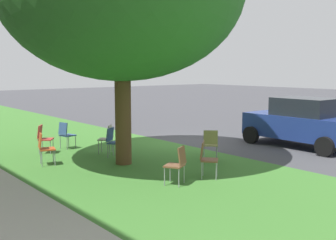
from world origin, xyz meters
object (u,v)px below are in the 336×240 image
(chair_5, at_px, (210,142))
(chair_4, at_px, (207,157))
(chair_1, at_px, (66,133))
(chair_3, at_px, (177,162))
(chair_2, at_px, (44,137))
(chair_0, at_px, (108,137))
(parked_car, at_px, (302,122))
(chair_6, at_px, (44,146))
(chair_7, at_px, (113,140))

(chair_5, bearing_deg, chair_4, 132.18)
(chair_1, bearing_deg, chair_3, -179.18)
(chair_2, height_order, chair_3, same)
(chair_0, xyz_separation_m, chair_1, (1.47, 0.69, 0.00))
(chair_2, distance_m, parked_car, 8.42)
(chair_1, distance_m, chair_6, 2.29)
(chair_3, height_order, chair_5, same)
(chair_5, distance_m, chair_6, 4.60)
(parked_car, bearing_deg, chair_3, 98.06)
(chair_1, distance_m, parked_car, 7.84)
(chair_5, distance_m, chair_7, 2.85)
(chair_0, height_order, parked_car, parked_car)
(chair_0, relative_size, chair_6, 1.00)
(chair_2, distance_m, chair_3, 5.37)
(chair_4, height_order, parked_car, parked_car)
(chair_0, xyz_separation_m, chair_7, (-0.61, 0.17, 0.00))
(chair_3, distance_m, chair_6, 4.05)
(chair_3, bearing_deg, parked_car, -81.94)
(chair_0, relative_size, chair_5, 1.00)
(chair_6, bearing_deg, chair_3, -157.66)
(chair_7, bearing_deg, chair_2, 36.19)
(chair_4, distance_m, chair_6, 4.47)
(chair_3, xyz_separation_m, chair_6, (3.75, 1.54, 0.00))
(chair_4, bearing_deg, parked_car, -80.73)
(chair_1, height_order, parked_car, parked_car)
(chair_7, height_order, parked_car, parked_car)
(chair_7, bearing_deg, chair_4, -171.83)
(chair_3, relative_size, chair_4, 1.00)
(chair_5, bearing_deg, chair_1, 30.32)
(chair_0, relative_size, chair_4, 1.00)
(chair_1, bearing_deg, chair_2, 104.42)
(chair_2, relative_size, chair_7, 1.00)
(chair_5, distance_m, parked_car, 3.91)
(chair_1, height_order, chair_5, same)
(chair_0, height_order, chair_6, same)
(chair_2, xyz_separation_m, chair_5, (-3.97, -3.29, 0.00))
(chair_6, height_order, chair_7, same)
(chair_0, bearing_deg, chair_5, -147.00)
(chair_4, bearing_deg, chair_6, 33.53)
(chair_2, relative_size, chair_5, 1.00)
(chair_3, distance_m, parked_car, 6.31)
(parked_car, bearing_deg, chair_4, 99.27)
(chair_0, xyz_separation_m, chair_2, (1.26, 1.53, 0.00))
(chair_1, relative_size, parked_car, 0.24)
(chair_0, bearing_deg, chair_4, -175.40)
(chair_3, distance_m, chair_7, 3.45)
(chair_2, distance_m, chair_7, 2.31)
(chair_4, bearing_deg, chair_2, 19.37)
(chair_1, relative_size, chair_2, 1.00)
(chair_7, bearing_deg, chair_5, -137.51)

